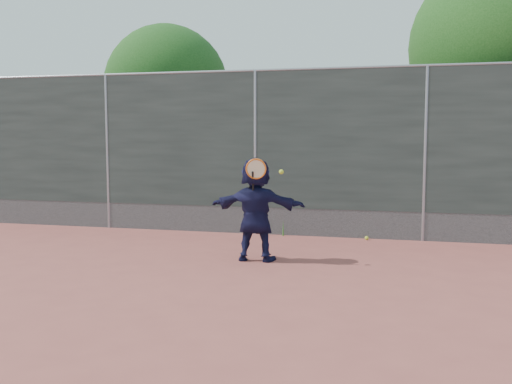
# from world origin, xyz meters

# --- Properties ---
(ground) EXTENTS (80.00, 80.00, 0.00)m
(ground) POSITION_xyz_m (0.00, 0.00, 0.00)
(ground) COLOR #9E4C42
(ground) RESTS_ON ground
(player) EXTENTS (1.41, 0.47, 1.51)m
(player) POSITION_xyz_m (0.57, 1.28, 0.75)
(player) COLOR #141437
(player) RESTS_ON ground
(ball_ground) EXTENTS (0.07, 0.07, 0.07)m
(ball_ground) POSITION_xyz_m (2.05, 3.35, 0.03)
(ball_ground) COLOR #BAD12E
(ball_ground) RESTS_ON ground
(fence) EXTENTS (20.00, 0.06, 3.03)m
(fence) POSITION_xyz_m (-0.00, 3.50, 1.58)
(fence) COLOR #38423D
(fence) RESTS_ON ground
(swing_action) EXTENTS (0.53, 0.13, 0.51)m
(swing_action) POSITION_xyz_m (0.65, 1.08, 1.33)
(swing_action) COLOR #D65C14
(swing_action) RESTS_ON ground
(tree_right) EXTENTS (3.78, 3.60, 5.39)m
(tree_right) POSITION_xyz_m (4.68, 5.75, 3.49)
(tree_right) COLOR #382314
(tree_right) RESTS_ON ground
(tree_left) EXTENTS (3.15, 3.00, 4.53)m
(tree_left) POSITION_xyz_m (-2.85, 6.55, 2.94)
(tree_left) COLOR #382314
(tree_left) RESTS_ON ground
(weed_clump) EXTENTS (0.68, 0.07, 0.30)m
(weed_clump) POSITION_xyz_m (0.29, 3.38, 0.13)
(weed_clump) COLOR #387226
(weed_clump) RESTS_ON ground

